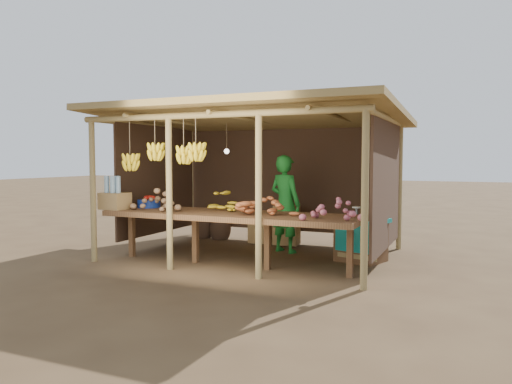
% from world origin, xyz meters
% --- Properties ---
extents(ground, '(60.00, 60.00, 0.00)m').
position_xyz_m(ground, '(0.00, 0.00, 0.00)').
color(ground, brown).
rests_on(ground, ground).
extents(stall_structure, '(4.70, 3.50, 2.43)m').
position_xyz_m(stall_structure, '(-0.09, 0.02, 1.92)').
color(stall_structure, '#9E8651').
rests_on(stall_structure, ground).
extents(counter, '(3.90, 1.05, 0.80)m').
position_xyz_m(counter, '(0.00, -0.95, 0.74)').
color(counter, brown).
rests_on(counter, ground).
extents(potato_heap, '(1.02, 0.80, 0.36)m').
position_xyz_m(potato_heap, '(-1.18, -1.00, 0.98)').
color(potato_heap, '#8C6948').
rests_on(potato_heap, counter).
extents(sweet_potato_heap, '(1.03, 0.79, 0.36)m').
position_xyz_m(sweet_potato_heap, '(0.58, -0.97, 0.98)').
color(sweet_potato_heap, '#B05A2D').
rests_on(sweet_potato_heap, counter).
extents(onion_heap, '(0.94, 0.67, 0.36)m').
position_xyz_m(onion_heap, '(1.70, -1.19, 0.98)').
color(onion_heap, '#A75160').
rests_on(onion_heap, counter).
extents(banana_pile, '(0.62, 0.49, 0.34)m').
position_xyz_m(banana_pile, '(-0.31, -0.68, 0.97)').
color(banana_pile, gold).
rests_on(banana_pile, counter).
extents(tomato_basin, '(0.37, 0.37, 0.20)m').
position_xyz_m(tomato_basin, '(-1.59, -0.77, 0.88)').
color(tomato_basin, navy).
rests_on(tomato_basin, counter).
extents(bottle_box, '(0.45, 0.37, 0.53)m').
position_xyz_m(bottle_box, '(-1.90, -1.23, 1.00)').
color(bottle_box, '#9D7946').
rests_on(bottle_box, counter).
extents(vendor, '(0.70, 0.58, 1.66)m').
position_xyz_m(vendor, '(0.36, 0.43, 0.83)').
color(vendor, '#197425').
rests_on(vendor, ground).
extents(tarp_crate, '(0.88, 0.81, 0.87)m').
position_xyz_m(tarp_crate, '(1.71, 0.19, 0.36)').
color(tarp_crate, brown).
rests_on(tarp_crate, ground).
extents(carton_stack, '(0.99, 0.41, 0.72)m').
position_xyz_m(carton_stack, '(-0.02, 1.07, 0.32)').
color(carton_stack, '#9D7946').
rests_on(carton_stack, ground).
extents(burlap_sacks, '(0.83, 0.44, 0.59)m').
position_xyz_m(burlap_sacks, '(-1.51, 1.20, 0.26)').
color(burlap_sacks, '#473021').
rests_on(burlap_sacks, ground).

